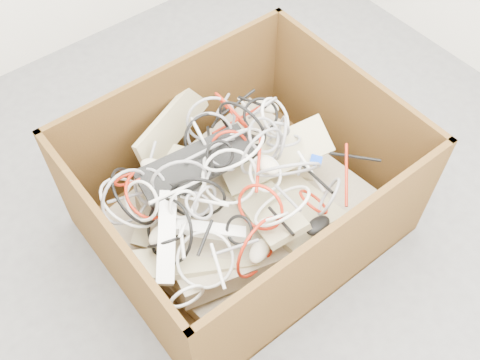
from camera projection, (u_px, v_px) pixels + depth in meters
ground at (256, 210)px, 2.43m from camera, size 3.00×3.00×0.00m
cardboard_box at (240, 207)px, 2.26m from camera, size 1.14×0.95×0.59m
keyboard_pile at (232, 182)px, 2.18m from camera, size 0.97×0.87×0.35m
mice_scatter at (238, 189)px, 2.07m from camera, size 0.80×0.65×0.18m
power_strip_left at (167, 237)px, 1.95m from camera, size 0.25×0.30×0.14m
power_strip_right at (211, 230)px, 1.99m from camera, size 0.23×0.20×0.08m
vga_plug at (316, 160)px, 2.16m from camera, size 0.06×0.06×0.03m
cable_tangle at (218, 177)px, 2.04m from camera, size 0.99×0.73×0.44m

